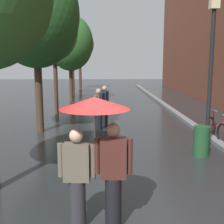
{
  "coord_description": "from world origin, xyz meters",
  "views": [
    {
      "loc": [
        -0.44,
        -3.86,
        2.62
      ],
      "look_at": [
        -0.23,
        3.43,
        1.35
      ],
      "focal_mm": 46.79,
      "sensor_mm": 36.0,
      "label": 1
    }
  ],
  "objects_px": {
    "street_lamp_post": "(211,64)",
    "pedestrian_walking_far": "(99,108)",
    "street_tree_3": "(70,43)",
    "street_tree_1": "(36,15)",
    "couple_under_umbrella": "(95,145)",
    "street_tree_5": "(80,45)",
    "street_tree_2": "(54,31)",
    "litter_bin": "(201,141)",
    "parked_bicycle_3": "(224,125)",
    "street_tree_4": "(73,51)",
    "pedestrian_walking_midground": "(104,104)"
  },
  "relations": [
    {
      "from": "street_lamp_post",
      "to": "pedestrian_walking_far",
      "type": "xyz_separation_m",
      "value": [
        -3.23,
        2.78,
        -1.69
      ]
    },
    {
      "from": "pedestrian_walking_far",
      "to": "street_tree_3",
      "type": "bearing_deg",
      "value": 103.25
    },
    {
      "from": "street_tree_1",
      "to": "pedestrian_walking_far",
      "type": "height_order",
      "value": "street_tree_1"
    },
    {
      "from": "couple_under_umbrella",
      "to": "street_tree_5",
      "type": "bearing_deg",
      "value": 95.04
    },
    {
      "from": "pedestrian_walking_far",
      "to": "street_tree_2",
      "type": "bearing_deg",
      "value": 121.47
    },
    {
      "from": "couple_under_umbrella",
      "to": "litter_bin",
      "type": "relative_size",
      "value": 2.47
    },
    {
      "from": "street_tree_1",
      "to": "litter_bin",
      "type": "distance_m",
      "value": 7.02
    },
    {
      "from": "parked_bicycle_3",
      "to": "street_tree_3",
      "type": "bearing_deg",
      "value": 124.37
    },
    {
      "from": "street_tree_1",
      "to": "parked_bicycle_3",
      "type": "bearing_deg",
      "value": -6.58
    },
    {
      "from": "couple_under_umbrella",
      "to": "litter_bin",
      "type": "distance_m",
      "value": 4.6
    },
    {
      "from": "street_tree_2",
      "to": "couple_under_umbrella",
      "type": "bearing_deg",
      "value": -77.72
    },
    {
      "from": "couple_under_umbrella",
      "to": "street_lamp_post",
      "type": "xyz_separation_m",
      "value": [
        3.18,
        3.97,
        1.18
      ]
    },
    {
      "from": "street_tree_4",
      "to": "couple_under_umbrella",
      "type": "distance_m",
      "value": 19.42
    },
    {
      "from": "street_tree_2",
      "to": "street_lamp_post",
      "type": "xyz_separation_m",
      "value": [
        5.43,
        -6.38,
        -1.51
      ]
    },
    {
      "from": "street_tree_3",
      "to": "street_tree_5",
      "type": "height_order",
      "value": "street_tree_5"
    },
    {
      "from": "street_lamp_post",
      "to": "pedestrian_walking_midground",
      "type": "distance_m",
      "value": 5.09
    },
    {
      "from": "street_lamp_post",
      "to": "litter_bin",
      "type": "height_order",
      "value": "street_lamp_post"
    },
    {
      "from": "parked_bicycle_3",
      "to": "litter_bin",
      "type": "xyz_separation_m",
      "value": [
        -1.57,
        -2.2,
        0.05
      ]
    },
    {
      "from": "couple_under_umbrella",
      "to": "street_tree_3",
      "type": "bearing_deg",
      "value": 97.6
    },
    {
      "from": "litter_bin",
      "to": "street_lamp_post",
      "type": "bearing_deg",
      "value": 55.83
    },
    {
      "from": "street_tree_1",
      "to": "street_tree_4",
      "type": "relative_size",
      "value": 1.31
    },
    {
      "from": "street_tree_3",
      "to": "pedestrian_walking_far",
      "type": "relative_size",
      "value": 3.5
    },
    {
      "from": "litter_bin",
      "to": "pedestrian_walking_midground",
      "type": "xyz_separation_m",
      "value": [
        -2.69,
        4.22,
        0.45
      ]
    },
    {
      "from": "street_tree_1",
      "to": "parked_bicycle_3",
      "type": "height_order",
      "value": "street_tree_1"
    },
    {
      "from": "street_tree_1",
      "to": "litter_bin",
      "type": "bearing_deg",
      "value": -30.24
    },
    {
      "from": "street_tree_2",
      "to": "street_tree_5",
      "type": "height_order",
      "value": "street_tree_5"
    },
    {
      "from": "street_tree_3",
      "to": "street_tree_4",
      "type": "height_order",
      "value": "street_tree_3"
    },
    {
      "from": "couple_under_umbrella",
      "to": "pedestrian_walking_midground",
      "type": "distance_m",
      "value": 7.73
    },
    {
      "from": "couple_under_umbrella",
      "to": "street_lamp_post",
      "type": "height_order",
      "value": "street_lamp_post"
    },
    {
      "from": "pedestrian_walking_far",
      "to": "parked_bicycle_3",
      "type": "bearing_deg",
      "value": -13.35
    },
    {
      "from": "street_tree_2",
      "to": "street_lamp_post",
      "type": "relative_size",
      "value": 1.26
    },
    {
      "from": "street_tree_5",
      "to": "litter_bin",
      "type": "height_order",
      "value": "street_tree_5"
    },
    {
      "from": "street_tree_5",
      "to": "street_tree_1",
      "type": "bearing_deg",
      "value": -90.66
    },
    {
      "from": "parked_bicycle_3",
      "to": "litter_bin",
      "type": "bearing_deg",
      "value": -125.5
    },
    {
      "from": "street_tree_4",
      "to": "pedestrian_walking_midground",
      "type": "relative_size",
      "value": 2.87
    },
    {
      "from": "parked_bicycle_3",
      "to": "litter_bin",
      "type": "relative_size",
      "value": 1.33
    },
    {
      "from": "street_tree_4",
      "to": "street_tree_3",
      "type": "bearing_deg",
      "value": -86.06
    },
    {
      "from": "street_tree_1",
      "to": "couple_under_umbrella",
      "type": "distance_m",
      "value": 7.42
    },
    {
      "from": "street_tree_1",
      "to": "pedestrian_walking_far",
      "type": "xyz_separation_m",
      "value": [
        2.2,
        0.29,
        -3.38
      ]
    },
    {
      "from": "parked_bicycle_3",
      "to": "pedestrian_walking_midground",
      "type": "height_order",
      "value": "pedestrian_walking_midground"
    },
    {
      "from": "street_tree_4",
      "to": "street_lamp_post",
      "type": "relative_size",
      "value": 1.07
    },
    {
      "from": "street_tree_5",
      "to": "litter_bin",
      "type": "xyz_separation_m",
      "value": [
        4.9,
        -19.78,
        -3.72
      ]
    },
    {
      "from": "street_tree_3",
      "to": "couple_under_umbrella",
      "type": "relative_size",
      "value": 2.67
    },
    {
      "from": "street_tree_4",
      "to": "street_tree_5",
      "type": "relative_size",
      "value": 0.83
    },
    {
      "from": "couple_under_umbrella",
      "to": "street_lamp_post",
      "type": "distance_m",
      "value": 5.22
    },
    {
      "from": "street_tree_1",
      "to": "street_tree_3",
      "type": "relative_size",
      "value": 1.1
    },
    {
      "from": "litter_bin",
      "to": "pedestrian_walking_midground",
      "type": "bearing_deg",
      "value": 122.45
    },
    {
      "from": "street_tree_4",
      "to": "parked_bicycle_3",
      "type": "distance_m",
      "value": 15.37
    },
    {
      "from": "street_tree_4",
      "to": "parked_bicycle_3",
      "type": "xyz_separation_m",
      "value": [
        6.72,
        -13.48,
        -3.07
      ]
    },
    {
      "from": "street_tree_1",
      "to": "street_tree_2",
      "type": "relative_size",
      "value": 1.12
    }
  ]
}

